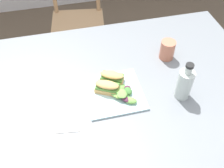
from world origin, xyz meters
TOP-DOWN VIEW (x-y plane):
  - dining_table at (0.06, 0.16)m, footprint 1.41×1.00m
  - chair_wooden_far at (0.01, 1.17)m, footprint 0.45×0.45m
  - plate_lunch at (0.05, 0.14)m, footprint 0.25×0.25m
  - sandwich_half_front at (0.02, 0.16)m, footprint 0.12×0.10m
  - sandwich_half_back at (0.06, 0.21)m, footprint 0.12×0.10m
  - salad_mixed_greens at (0.09, 0.12)m, footprint 0.12×0.14m
  - napkin_folded at (-0.16, 0.12)m, footprint 0.13×0.27m
  - fork_on_napkin at (-0.15, 0.13)m, footprint 0.04×0.19m
  - bottle_cold_brew at (0.34, 0.07)m, footprint 0.07×0.07m
  - cup_extra_side at (0.36, 0.32)m, footprint 0.07×0.07m

SIDE VIEW (x-z plane):
  - chair_wooden_far at x=0.01m, z-range 0.01..0.88m
  - dining_table at x=0.06m, z-range 0.26..1.00m
  - napkin_folded at x=-0.16m, z-range 0.74..0.74m
  - plate_lunch at x=0.05m, z-range 0.74..0.75m
  - fork_on_napkin at x=-0.15m, z-range 0.74..0.75m
  - salad_mixed_greens at x=0.09m, z-range 0.75..0.78m
  - sandwich_half_front at x=0.02m, z-range 0.75..0.81m
  - sandwich_half_back at x=0.06m, z-range 0.75..0.81m
  - cup_extra_side at x=0.36m, z-range 0.74..0.84m
  - bottle_cold_brew at x=0.34m, z-range 0.71..0.90m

